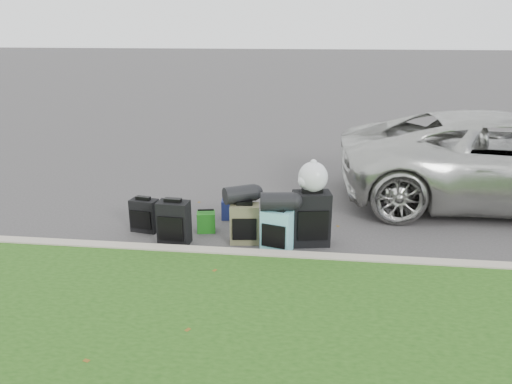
# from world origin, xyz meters

# --- Properties ---
(ground) EXTENTS (120.00, 120.00, 0.00)m
(ground) POSITION_xyz_m (0.00, 0.00, 0.00)
(ground) COLOR #383535
(ground) RESTS_ON ground
(curb) EXTENTS (120.00, 0.18, 0.15)m
(curb) POSITION_xyz_m (0.00, -1.00, 0.07)
(curb) COLOR #9E937F
(curb) RESTS_ON ground
(suv) EXTENTS (5.54, 2.56, 1.54)m
(suv) POSITION_xyz_m (3.96, 1.71, 0.77)
(suv) COLOR #B7B7B2
(suv) RESTS_ON ground
(suitcase_small_black) EXTENTS (0.42, 0.28, 0.49)m
(suitcase_small_black) POSITION_xyz_m (-1.71, -0.16, 0.24)
(suitcase_small_black) COLOR black
(suitcase_small_black) RESTS_ON ground
(suitcase_large_black_left) EXTENTS (0.44, 0.29, 0.61)m
(suitcase_large_black_left) POSITION_xyz_m (-1.15, -0.55, 0.31)
(suitcase_large_black_left) COLOR black
(suitcase_large_black_left) RESTS_ON ground
(suitcase_olive) EXTENTS (0.43, 0.30, 0.56)m
(suitcase_olive) POSITION_xyz_m (-0.19, -0.39, 0.28)
(suitcase_olive) COLOR #47462D
(suitcase_olive) RESTS_ON ground
(suitcase_teal) EXTENTS (0.45, 0.34, 0.57)m
(suitcase_teal) POSITION_xyz_m (0.28, -0.60, 0.28)
(suitcase_teal) COLOR #579CA4
(suitcase_teal) RESTS_ON ground
(suitcase_large_black_right) EXTENTS (0.55, 0.39, 0.76)m
(suitcase_large_black_right) POSITION_xyz_m (0.73, -0.34, 0.38)
(suitcase_large_black_right) COLOR black
(suitcase_large_black_right) RESTS_ON ground
(tote_green) EXTENTS (0.30, 0.26, 0.30)m
(tote_green) POSITION_xyz_m (-0.81, -0.08, 0.15)
(tote_green) COLOR #196316
(tote_green) RESTS_ON ground
(tote_navy) EXTENTS (0.31, 0.25, 0.30)m
(tote_navy) POSITION_xyz_m (-0.53, 0.49, 0.15)
(tote_navy) COLOR navy
(tote_navy) RESTS_ON ground
(duffel_left) EXTENTS (0.51, 0.43, 0.24)m
(duffel_left) POSITION_xyz_m (-0.26, -0.29, 0.68)
(duffel_left) COLOR black
(duffel_left) RESTS_ON suitcase_olive
(duffel_right) EXTENTS (0.47, 0.31, 0.25)m
(duffel_right) POSITION_xyz_m (0.28, -0.58, 0.69)
(duffel_right) COLOR black
(duffel_right) RESTS_ON suitcase_teal
(trash_bag) EXTENTS (0.40, 0.40, 0.40)m
(trash_bag) POSITION_xyz_m (0.73, -0.29, 0.96)
(trash_bag) COLOR silver
(trash_bag) RESTS_ON suitcase_large_black_right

